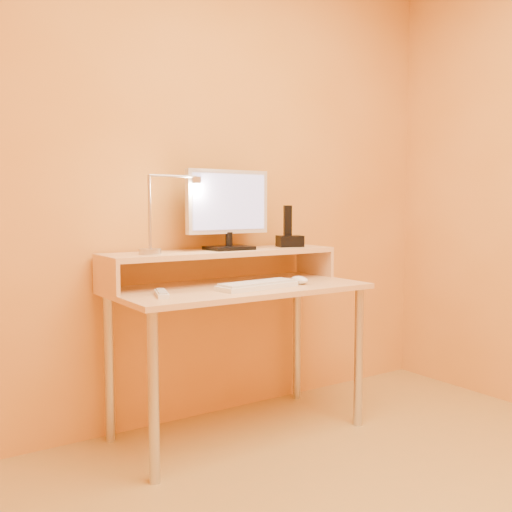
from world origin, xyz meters
TOP-DOWN VIEW (x-y plane):
  - wall_back at (0.00, 1.50)m, footprint 3.00×0.04m
  - desk_leg_fl at (-0.55, 0.93)m, footprint 0.04×0.04m
  - desk_leg_fr at (0.55, 0.93)m, footprint 0.04×0.04m
  - desk_leg_bl at (-0.55, 1.43)m, footprint 0.04×0.04m
  - desk_leg_br at (0.55, 1.43)m, footprint 0.04×0.04m
  - desk_lower at (0.00, 1.18)m, footprint 1.20×0.60m
  - shelf_riser_left at (-0.59, 1.33)m, footprint 0.02×0.30m
  - shelf_riser_right at (0.59, 1.33)m, footprint 0.02×0.30m
  - desk_shelf at (0.00, 1.33)m, footprint 1.20×0.30m
  - monitor_foot at (0.04, 1.33)m, footprint 0.22×0.16m
  - monitor_neck at (0.04, 1.33)m, footprint 0.04×0.04m
  - monitor_panel at (0.04, 1.34)m, footprint 0.46×0.05m
  - monitor_back at (0.04, 1.36)m, footprint 0.42×0.03m
  - monitor_screen at (0.04, 1.32)m, footprint 0.42×0.02m
  - lamp_base at (-0.39, 1.30)m, footprint 0.10×0.10m
  - lamp_post at (-0.39, 1.30)m, footprint 0.01×0.01m
  - lamp_arm at (-0.27, 1.30)m, footprint 0.24×0.01m
  - lamp_head at (-0.15, 1.30)m, footprint 0.04×0.04m
  - lamp_bulb at (-0.15, 1.30)m, footprint 0.03×0.03m
  - phone_dock at (0.42, 1.33)m, footprint 0.15×0.14m
  - phone_handset at (0.41, 1.33)m, footprint 0.05×0.04m
  - phone_led at (0.47, 1.28)m, footprint 0.01×0.00m
  - keyboard at (0.03, 1.05)m, footprint 0.41×0.17m
  - mouse at (0.28, 1.07)m, footprint 0.07×0.12m
  - remote_control at (-0.43, 1.09)m, footprint 0.10×0.18m

SIDE VIEW (x-z plane):
  - desk_leg_fl at x=-0.55m, z-range 0.00..0.69m
  - desk_leg_fr at x=0.55m, z-range 0.00..0.69m
  - desk_leg_bl at x=-0.55m, z-range 0.00..0.69m
  - desk_leg_br at x=0.55m, z-range 0.00..0.69m
  - desk_lower at x=0.00m, z-range 0.70..0.72m
  - remote_control at x=-0.43m, z-range 0.72..0.74m
  - keyboard at x=0.03m, z-range 0.72..0.74m
  - mouse at x=0.28m, z-range 0.72..0.76m
  - shelf_riser_left at x=-0.59m, z-range 0.72..0.85m
  - shelf_riser_right at x=0.59m, z-range 0.72..0.85m
  - desk_shelf at x=0.00m, z-range 0.86..0.88m
  - monitor_foot at x=0.04m, z-range 0.88..0.90m
  - lamp_base at x=-0.39m, z-range 0.88..0.90m
  - phone_dock at x=0.42m, z-range 0.88..0.94m
  - phone_led at x=0.47m, z-range 0.89..0.93m
  - monitor_neck at x=0.04m, z-range 0.90..0.97m
  - phone_handset at x=0.41m, z-range 0.94..1.10m
  - lamp_post at x=-0.39m, z-range 0.91..1.24m
  - monitor_panel at x=0.04m, z-range 0.96..1.28m
  - monitor_back at x=0.04m, z-range 0.98..1.25m
  - monitor_screen at x=0.04m, z-range 0.98..1.25m
  - lamp_bulb at x=-0.15m, z-range 1.20..1.21m
  - lamp_head at x=-0.15m, z-range 1.21..1.24m
  - lamp_arm at x=-0.27m, z-range 1.23..1.24m
  - wall_back at x=0.00m, z-range 0.00..2.50m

